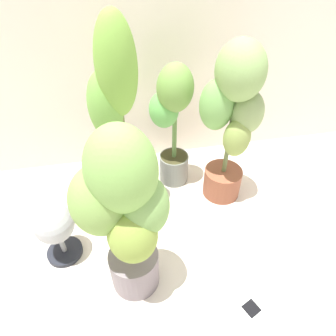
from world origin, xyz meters
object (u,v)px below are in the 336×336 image
Objects in this scene: hygrometer_box at (251,310)px; floor_fan at (55,227)px; potted_plant_back_center at (172,120)px; potted_plant_back_right at (232,117)px; potted_plant_front_left at (124,212)px; potted_plant_back_left at (118,118)px.

floor_fan is (-0.84, 0.47, 0.21)m from hygrometer_box.
hygrometer_box is (0.18, -0.93, -0.44)m from potted_plant_back_center.
hygrometer_box is at bearing -98.03° from potted_plant_back_right.
potted_plant_front_left is 8.35× the size of hygrometer_box.
potted_plant_back_left reaches higher than potted_plant_back_center.
hygrometer_box is 0.98m from floor_fan.
floor_fan is at bearing 146.77° from potted_plant_front_left.
floor_fan is at bearing -145.05° from potted_plant_back_center.
potted_plant_back_right is at bearing 148.08° from hygrometer_box.
potted_plant_back_right is at bearing -2.15° from potted_plant_back_left.
potted_plant_front_left reaches higher than hygrometer_box.
floor_fan is at bearing -141.05° from potted_plant_back_left.
potted_plant_back_center is 7.49× the size of hygrometer_box.
potted_plant_back_center is 1.05m from hygrometer_box.
potted_plant_back_center is at bearing 64.83° from potted_plant_front_left.
floor_fan is at bearing -142.98° from hygrometer_box.
hygrometer_box is at bearing 92.47° from floor_fan.
floor_fan reaches higher than hygrometer_box.
potted_plant_front_left is at bearing -139.95° from hygrometer_box.
potted_plant_back_center reaches higher than floor_fan.
potted_plant_back_center is 0.83× the size of potted_plant_back_right.
potted_plant_back_left reaches higher than potted_plant_back_right.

